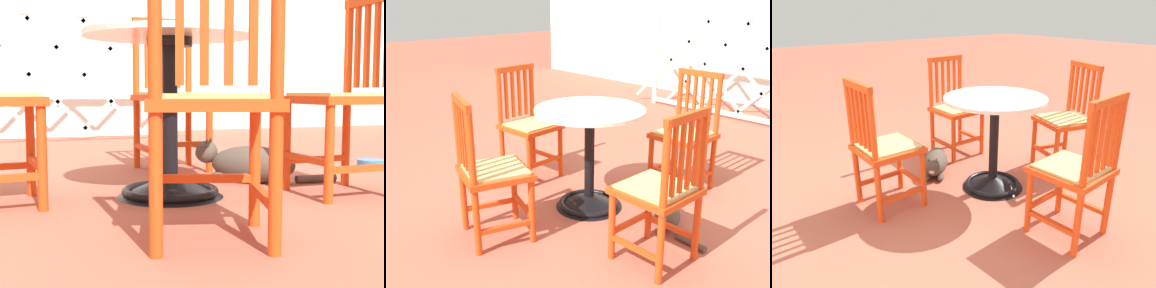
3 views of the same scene
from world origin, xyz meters
The scene contains 8 objects.
ground_plane centered at (0.00, 0.00, 0.00)m, with size 24.00×24.00×0.00m, color #AD5642.
lattice_fence_panel centered at (-0.48, 2.99, 0.62)m, with size 3.16×0.06×1.25m.
cafe_table centered at (-0.05, 0.08, 0.28)m, with size 0.76×0.76×0.73m.
orange_chair_by_planter centered at (-0.16, -0.66, 0.43)m, with size 0.50×0.50×0.91m.
orange_chair_at_corner centered at (0.72, -0.13, 0.43)m, with size 0.40×0.40×0.91m.
orange_chair_near_fence centered at (0.20, 0.86, 0.43)m, with size 0.41×0.41×0.91m.
orange_chair_tucked_in centered at (-0.82, 0.13, 0.43)m, with size 0.43×0.43×0.91m.
tabby_cat centered at (0.43, 0.30, 0.10)m, with size 0.67×0.44×0.23m.
Camera 2 is at (2.09, -2.03, 1.49)m, focal length 42.75 mm.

